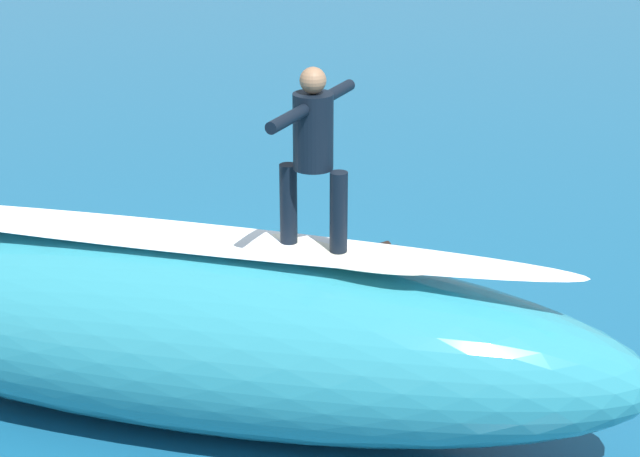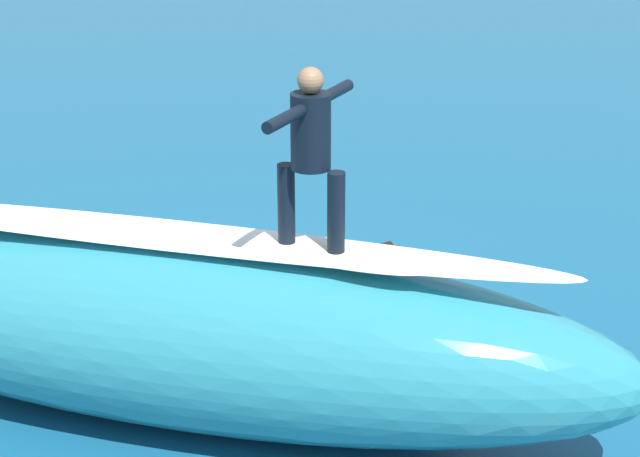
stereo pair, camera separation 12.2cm
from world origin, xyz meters
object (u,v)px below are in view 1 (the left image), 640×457
object	(u,v)px
surfboard_paddling	(325,277)
surfer_paddling	(333,262)
surfboard_riding	(313,250)
surfer_riding	(313,145)

from	to	relation	value
surfboard_paddling	surfer_paddling	world-z (taller)	surfer_paddling
surfboard_riding	surfboard_paddling	size ratio (longest dim) A/B	1.16
surfboard_riding	surfer_paddling	bearing A→B (deg)	-68.31
surfer_riding	surfer_paddling	bearing A→B (deg)	-68.31
surfer_riding	surfboard_paddling	xyz separation A→B (m)	(0.73, -3.37, -2.83)
surfboard_riding	surfer_paddling	world-z (taller)	surfboard_riding
surfboard_riding	surfboard_paddling	distance (m)	3.91
surfer_riding	surfboard_riding	bearing A→B (deg)	0.00
surfer_paddling	surfer_riding	bearing A→B (deg)	48.63
surfboard_paddling	surfboard_riding	bearing A→B (deg)	50.31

